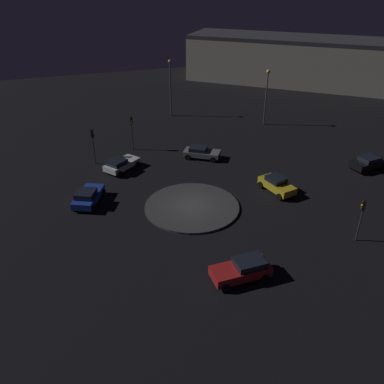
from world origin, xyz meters
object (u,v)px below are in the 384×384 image
(traffic_light_south, at_px, (132,127))
(streetlamp_south, at_px, (170,81))
(car_white, at_px, (121,164))
(car_red, at_px, (242,269))
(streetlamp_southwest, at_px, (267,89))
(car_yellow, at_px, (277,184))
(car_grey, at_px, (201,152))
(traffic_light_northwest, at_px, (362,212))
(store_building, at_px, (294,60))
(car_blue, at_px, (88,196))
(traffic_light_southeast, at_px, (93,140))
(car_black, at_px, (368,162))

(traffic_light_south, height_order, streetlamp_south, streetlamp_south)
(car_white, bearing_deg, car_red, -112.54)
(car_red, bearing_deg, streetlamp_southwest, -121.23)
(car_yellow, bearing_deg, streetlamp_south, 175.77)
(streetlamp_south, bearing_deg, car_grey, 86.49)
(traffic_light_northwest, bearing_deg, traffic_light_south, -21.06)
(streetlamp_southwest, bearing_deg, store_building, -130.03)
(streetlamp_southwest, bearing_deg, streetlamp_south, -35.22)
(car_white, xyz_separation_m, traffic_light_south, (-2.40, -5.19, 2.22))
(car_red, xyz_separation_m, store_building, (-33.04, -47.75, 3.43))
(car_grey, xyz_separation_m, car_red, (4.30, 20.41, 0.07))
(car_blue, height_order, streetlamp_southwest, streetlamp_southwest)
(car_red, xyz_separation_m, car_yellow, (-8.68, -10.44, 0.00))
(traffic_light_south, relative_size, traffic_light_northwest, 1.10)
(store_building, bearing_deg, traffic_light_southeast, 71.15)
(car_grey, distance_m, car_red, 20.86)
(car_blue, distance_m, streetlamp_southwest, 29.98)
(car_black, bearing_deg, car_yellow, -1.43)
(car_white, height_order, car_yellow, car_yellow)
(car_yellow, relative_size, store_building, 0.11)
(car_black, height_order, car_white, car_black)
(traffic_light_south, bearing_deg, car_white, -34.23)
(traffic_light_northwest, bearing_deg, car_red, 45.59)
(car_black, bearing_deg, traffic_light_southeast, -28.51)
(traffic_light_southeast, relative_size, traffic_light_south, 0.98)
(car_black, relative_size, streetlamp_south, 0.52)
(streetlamp_south, bearing_deg, traffic_light_northwest, 98.86)
(traffic_light_northwest, bearing_deg, car_black, -93.89)
(car_black, height_order, traffic_light_northwest, traffic_light_northwest)
(car_grey, xyz_separation_m, streetlamp_south, (-0.98, -15.97, 4.44))
(car_grey, relative_size, streetlamp_southwest, 0.59)
(car_white, bearing_deg, traffic_light_southeast, 96.59)
(traffic_light_southeast, distance_m, streetlamp_southwest, 25.08)
(traffic_light_northwest, bearing_deg, car_grey, -31.68)
(car_grey, distance_m, car_white, 9.49)
(traffic_light_south, xyz_separation_m, streetlamp_southwest, (-19.50, -2.90, 2.15))
(store_building, bearing_deg, car_red, 94.97)
(car_grey, height_order, traffic_light_south, traffic_light_south)
(traffic_light_south, height_order, traffic_light_northwest, traffic_light_south)
(car_blue, height_order, traffic_light_southeast, traffic_light_southeast)
(traffic_light_northwest, bearing_deg, car_yellow, -37.55)
(car_yellow, xyz_separation_m, streetlamp_southwest, (-8.03, -17.86, 4.32))
(car_blue, relative_size, traffic_light_southeast, 1.11)
(car_white, relative_size, streetlamp_southwest, 0.57)
(car_white, xyz_separation_m, car_red, (-5.19, 20.22, 0.04))
(traffic_light_southeast, bearing_deg, car_red, -11.96)
(car_red, xyz_separation_m, streetlamp_southwest, (-16.71, -28.31, 4.33))
(car_white, distance_m, car_red, 20.87)
(car_black, bearing_deg, traffic_light_northwest, 39.20)
(streetlamp_south, height_order, store_building, store_building)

